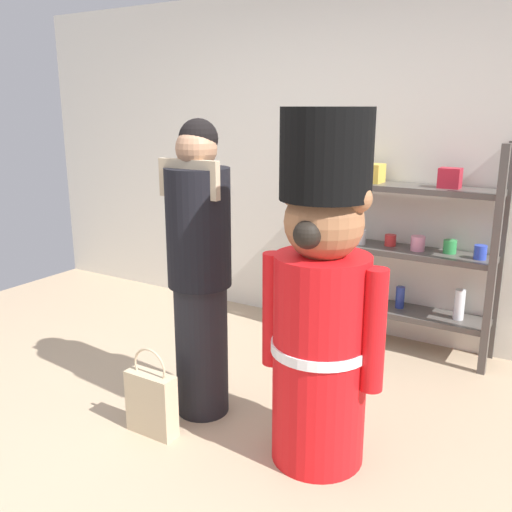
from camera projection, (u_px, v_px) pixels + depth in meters
name	position (u px, v px, depth m)	size (l,w,h in m)	color
ground_plane	(178.00, 462.00, 2.83)	(6.40, 6.40, 0.00)	tan
back_wall	(355.00, 165.00, 4.31)	(6.40, 0.12, 2.60)	silver
merchandise_shelf	(402.00, 245.00, 4.03)	(1.31, 0.35, 1.52)	#4C4742
teddy_bear_guard	(321.00, 302.00, 2.67)	(0.64, 0.48, 1.73)	red
person_shopper	(200.00, 268.00, 3.10)	(0.37, 0.35, 1.68)	black
shopping_bag	(151.00, 402.00, 3.04)	(0.29, 0.10, 0.50)	#C1AD89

